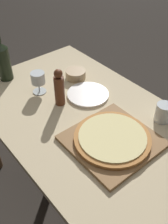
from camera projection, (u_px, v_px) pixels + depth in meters
The scene contains 10 objects.
ground_plane at pixel (85, 195), 1.84m from camera, with size 12.00×12.00×0.00m, color #2D2823.
dining_table at pixel (85, 129), 1.42m from camera, with size 0.82×1.36×0.75m.
cutting_board at pixel (112, 141), 1.20m from camera, with size 0.38×0.37×0.02m.
pizza at pixel (112, 138), 1.19m from camera, with size 0.35×0.35×0.02m.
wine_bottle at pixel (3, 60), 1.53m from camera, with size 0.08×0.08×0.31m.
pepper_mill at pixel (59, 88), 1.36m from camera, with size 0.05×0.05×0.21m.
wine_glass at pixel (38, 79), 1.45m from camera, with size 0.08×0.08×0.13m.
small_bowl at pixel (76, 74), 1.60m from camera, with size 0.12×0.12×0.05m.
drinking_tumbler at pixel (163, 113), 1.29m from camera, with size 0.08×0.08×0.10m.
dinner_plate at pixel (88, 94), 1.47m from camera, with size 0.23×0.23×0.01m.
Camera 1 is at (-0.65, -0.78, 1.64)m, focal length 42.00 mm.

